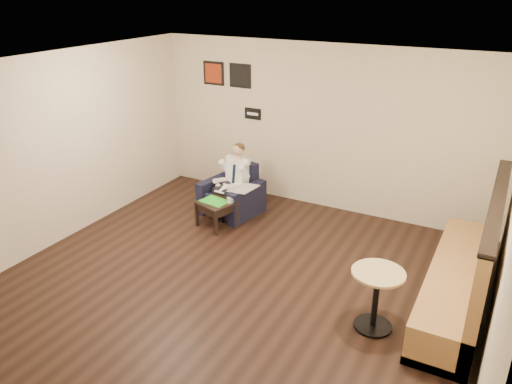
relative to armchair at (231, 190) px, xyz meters
The scene contains 19 objects.
ground 2.35m from the armchair, 59.26° to the right, with size 6.00×6.00×0.00m, color black.
wall_back 1.84m from the armchair, 40.66° to the left, with size 6.00×0.02×2.80m, color #EFE1C3.
wall_front 5.22m from the armchair, 76.67° to the right, with size 6.00×0.02×2.80m, color #EFE1C3.
wall_left 2.87m from the armchair, 132.49° to the right, with size 0.02×6.00×2.80m, color #EFE1C3.
wall_right 4.73m from the armchair, 25.40° to the right, with size 0.02×6.00×2.80m, color #EFE1C3.
ceiling 3.32m from the armchair, 59.26° to the right, with size 6.00×6.00×0.02m, color white.
seating_sign 1.48m from the armchair, 96.79° to the left, with size 0.32×0.02×0.20m, color black.
art_print_left 2.20m from the armchair, 132.60° to the left, with size 0.42×0.03×0.42m, color #9C2D13.
art_print_right 2.04m from the armchair, 110.27° to the left, with size 0.42×0.03×0.42m, color black.
armchair is the anchor object (origin of this frame).
seated_man 0.19m from the armchair, 99.52° to the right, with size 0.54×0.81×1.14m, color white, non-canonical shape.
lap_papers 0.22m from the armchair, 99.52° to the right, with size 0.19×0.27×0.01m, color white.
newspaper 0.39m from the armchair, 24.08° to the right, with size 0.36×0.45×0.01m, color silver.
side_table 0.59m from the armchair, 83.98° to the right, with size 0.53×0.53×0.43m, color black.
green_folder 0.56m from the armchair, 87.46° to the right, with size 0.43×0.31×0.01m, color green.
coffee_mug 0.55m from the armchair, 62.29° to the right, with size 0.08×0.08×0.09m, color white.
smartphone 0.44m from the armchair, 70.38° to the right, with size 0.13×0.07×0.01m, color black.
banquette 3.90m from the armchair, 14.06° to the right, with size 0.67×2.83×1.45m, color #A97741.
cafe_table 3.56m from the armchair, 32.13° to the right, with size 0.60×0.60×0.74m, color tan.
Camera 1 is at (2.85, -4.69, 3.70)m, focal length 35.00 mm.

